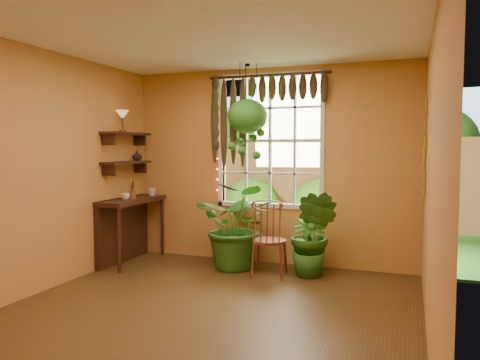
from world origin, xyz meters
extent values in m
plane|color=#503517|center=(0.00, 0.00, 0.00)|extent=(4.50, 4.50, 0.00)
plane|color=white|center=(0.00, 0.00, 2.70)|extent=(4.50, 4.50, 0.00)
plane|color=#C28142|center=(0.00, 2.25, 1.35)|extent=(4.00, 0.00, 4.00)
plane|color=#C28142|center=(-2.00, 0.00, 1.35)|extent=(0.00, 4.50, 4.50)
plane|color=#C28142|center=(2.00, 0.00, 1.35)|extent=(0.00, 4.50, 4.50)
cube|color=white|center=(0.00, 2.28, 1.70)|extent=(1.52, 0.10, 1.86)
cube|color=white|center=(0.00, 2.31, 1.70)|extent=(1.38, 0.01, 1.78)
cylinder|color=#3D1B10|center=(0.00, 2.17, 2.58)|extent=(1.70, 0.04, 0.04)
cube|color=#3D1B10|center=(-1.80, 1.60, 0.87)|extent=(0.40, 1.20, 0.06)
cube|color=#3D1B10|center=(-1.96, 1.60, 0.45)|extent=(0.08, 1.18, 0.90)
cylinder|color=#3D1B10|center=(-1.64, 1.05, 0.43)|extent=(0.05, 0.05, 0.86)
cylinder|color=#3D1B10|center=(-1.64, 2.15, 0.43)|extent=(0.05, 0.05, 0.86)
cube|color=#3D1B10|center=(-1.88, 1.60, 1.40)|extent=(0.25, 0.90, 0.04)
cube|color=#3D1B10|center=(-1.88, 1.60, 1.80)|extent=(0.25, 0.90, 0.04)
cube|color=#285F1B|center=(0.00, 7.25, -0.02)|extent=(14.00, 10.00, 0.04)
cube|color=#876140|center=(0.00, 5.45, 0.90)|extent=(12.00, 0.10, 1.80)
plane|color=#8FBDEF|center=(0.00, 9.05, 1.55)|extent=(12.00, 0.00, 12.00)
cylinder|color=maroon|center=(0.20, 1.59, 0.44)|extent=(0.47, 0.47, 0.04)
torus|color=maroon|center=(0.22, 1.41, 0.92)|extent=(0.40, 0.08, 0.40)
imported|color=#235215|center=(-0.29, 1.77, 0.58)|extent=(1.05, 0.91, 1.16)
imported|color=#235215|center=(0.71, 1.82, 0.54)|extent=(0.70, 0.62, 1.07)
imported|color=#235215|center=(0.67, 1.73, 0.37)|extent=(0.52, 0.52, 0.73)
ellipsoid|color=black|center=(-0.19, 1.87, 1.94)|extent=(0.31, 0.31, 0.19)
ellipsoid|color=#235215|center=(-0.19, 1.87, 2.02)|extent=(0.53, 0.53, 0.45)
imported|color=silver|center=(-1.78, 1.42, 0.94)|extent=(0.15, 0.15, 0.09)
imported|color=beige|center=(-1.72, 2.00, 0.96)|extent=(0.16, 0.16, 0.11)
cylinder|color=brown|center=(-1.80, 1.62, 0.95)|extent=(0.09, 0.09, 0.11)
imported|color=#B2AD99|center=(-1.87, 1.86, 1.49)|extent=(0.15, 0.15, 0.15)
cylinder|color=brown|center=(-1.86, 1.49, 1.83)|extent=(0.10, 0.10, 0.03)
cylinder|color=brown|center=(-1.86, 1.49, 1.93)|extent=(0.02, 0.02, 0.18)
cone|color=slate|center=(-1.86, 1.49, 2.05)|extent=(0.18, 0.18, 0.12)
camera|label=1|loc=(1.85, -3.95, 1.61)|focal=35.00mm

